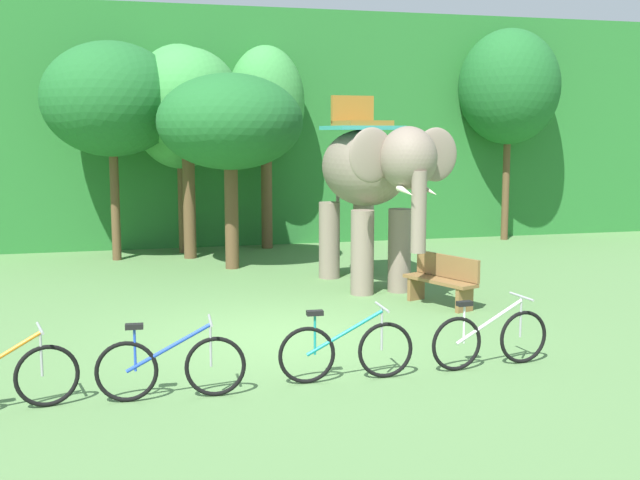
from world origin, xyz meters
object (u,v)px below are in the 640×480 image
(tree_far_right, at_px, (180,107))
(bike_teal, at_px, (346,350))
(tree_center, at_px, (509,87))
(elephant, at_px, (370,176))
(tree_center_left, at_px, (111,100))
(tree_center_right, at_px, (230,123))
(tree_left, at_px, (266,105))
(bike_blue, at_px, (171,366))
(wooden_bench, at_px, (442,279))
(tree_far_left, at_px, (187,101))
(bike_white, at_px, (490,338))

(tree_far_right, relative_size, bike_teal, 3.04)
(tree_center, xyz_separation_m, elephant, (-5.93, -5.68, -2.09))
(tree_center_left, distance_m, tree_center_right, 3.19)
(elephant, bearing_deg, tree_left, 99.39)
(tree_center_left, xyz_separation_m, elephant, (4.82, -4.75, -1.60))
(bike_blue, distance_m, wooden_bench, 6.27)
(tree_center_right, bearing_deg, tree_far_left, 114.40)
(elephant, bearing_deg, wooden_bench, -68.10)
(tree_left, height_order, tree_center, tree_center)
(elephant, relative_size, bike_white, 2.46)
(tree_far_right, bearing_deg, elephant, -60.04)
(tree_center_left, bearing_deg, bike_white, -65.30)
(bike_teal, xyz_separation_m, bike_white, (1.98, 0.07, 0.00))
(tree_far_right, height_order, tree_center_right, tree_far_right)
(tree_far_right, xyz_separation_m, wooden_bench, (3.93, -7.37, -3.18))
(bike_white, bearing_deg, elephant, 88.63)
(tree_center, distance_m, elephant, 8.47)
(tree_center, height_order, bike_white, tree_center)
(tree_far_right, height_order, elephant, tree_far_right)
(tree_center_right, bearing_deg, tree_center, 18.89)
(tree_center_right, height_order, wooden_bench, tree_center_right)
(bike_blue, distance_m, bike_white, 4.12)
(bike_teal, bearing_deg, tree_center_left, 104.79)
(tree_left, relative_size, wooden_bench, 3.40)
(tree_center_left, distance_m, bike_teal, 11.15)
(tree_far_left, xyz_separation_m, bike_white, (2.95, -10.03, -3.41))
(tree_center_right, distance_m, tree_left, 3.24)
(bike_blue, distance_m, bike_teal, 2.14)
(tree_far_left, bearing_deg, bike_white, -73.60)
(tree_center_right, xyz_separation_m, elephant, (2.30, -2.87, -1.05))
(tree_center_left, height_order, tree_center_right, tree_center_left)
(tree_center, bearing_deg, tree_center_right, -161.11)
(elephant, height_order, bike_blue, elephant)
(tree_left, bearing_deg, tree_far_left, -151.01)
(bike_teal, bearing_deg, bike_white, 2.17)
(tree_center_left, bearing_deg, bike_teal, -75.21)
(tree_center_left, distance_m, bike_blue, 10.97)
(tree_center_right, relative_size, tree_left, 0.82)
(tree_center_left, height_order, bike_teal, tree_center_left)
(tree_far_right, height_order, wooden_bench, tree_far_right)
(tree_center, height_order, wooden_bench, tree_center)
(tree_far_left, distance_m, wooden_bench, 8.20)
(bike_blue, bearing_deg, elephant, 53.16)
(bike_teal, distance_m, bike_white, 1.98)
(bike_teal, relative_size, bike_white, 1.00)
(tree_far_right, bearing_deg, tree_center, 1.07)
(tree_left, xyz_separation_m, elephant, (0.95, -5.76, -1.55))
(bike_teal, xyz_separation_m, wooden_bench, (2.86, 3.66, 0.09))
(tree_center_left, distance_m, wooden_bench, 9.25)
(tree_far_right, xyz_separation_m, bike_blue, (-1.06, -11.17, -3.27))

